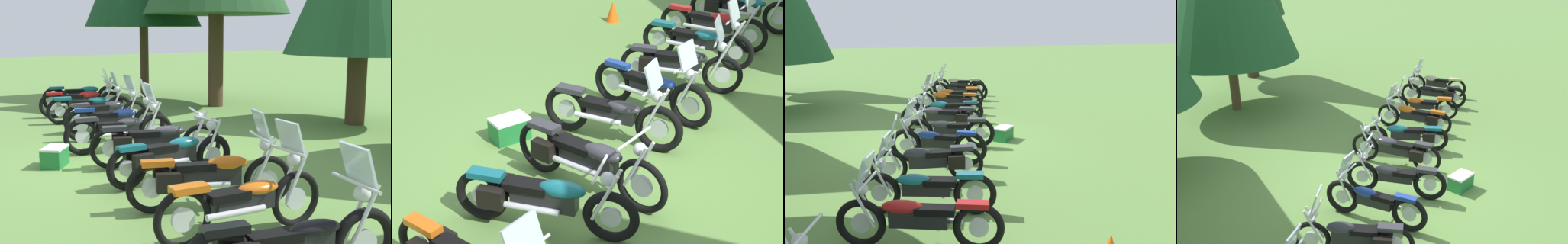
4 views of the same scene
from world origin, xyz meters
TOP-DOWN VIEW (x-y plane):
  - ground_plane at (0.00, 0.00)m, footprint 80.00×80.00m
  - motorcycle_1 at (-5.29, 1.18)m, footprint 0.95×2.30m
  - motorcycle_2 at (-4.23, 0.96)m, footprint 0.83×2.24m
  - motorcycle_3 at (-2.92, 0.75)m, footprint 0.71×2.20m
  - motorcycle_4 at (-1.74, 0.47)m, footprint 1.07×2.11m
  - motorcycle_5 at (-0.71, 0.05)m, footprint 0.77×2.25m
  - motorcycle_6 at (0.70, -0.01)m, footprint 1.13×2.27m
  - motorcycle_7 at (1.69, -0.30)m, footprint 0.62×2.33m
  - motorcycle_8 at (3.11, -0.56)m, footprint 1.11×2.23m
  - motorcycle_9 at (4.16, -0.82)m, footprint 0.65×2.29m
  - motorcycle_10 at (5.42, -1.33)m, footprint 0.92×2.27m
  - motorcycle_11 at (6.64, -1.50)m, footprint 1.03×2.14m
  - picnic_cooler at (-0.36, -1.49)m, footprint 0.67×0.65m
  - dropped_helmet at (6.63, -2.17)m, footprint 0.27×0.27m

SIDE VIEW (x-z plane):
  - ground_plane at x=0.00m, z-range 0.00..0.00m
  - dropped_helmet at x=6.63m, z-range 0.00..0.27m
  - picnic_cooler at x=-0.36m, z-range 0.00..0.36m
  - motorcycle_7 at x=1.69m, z-range -0.05..0.94m
  - motorcycle_2 at x=-4.23m, z-range -0.22..1.14m
  - motorcycle_10 at x=5.42m, z-range -0.23..1.15m
  - motorcycle_5 at x=-0.71m, z-range -0.23..1.16m
  - motorcycle_4 at x=-1.74m, z-range -0.23..1.16m
  - motorcycle_11 at x=6.64m, z-range -0.21..1.15m
  - motorcycle_1 at x=-5.29m, z-range -0.21..1.15m
  - motorcycle_9 at x=4.16m, z-range -0.21..1.16m
  - motorcycle_3 at x=-2.92m, z-range -0.21..1.16m
  - motorcycle_8 at x=3.11m, z-range -0.20..1.16m
  - motorcycle_6 at x=0.70m, z-range -0.03..1.00m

